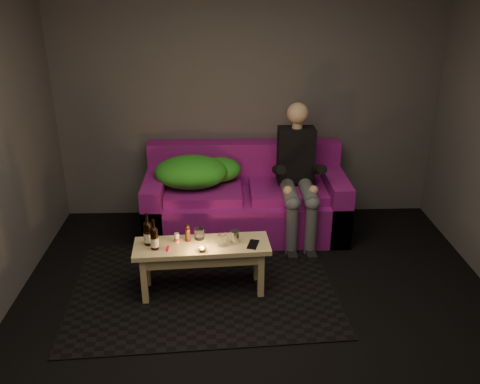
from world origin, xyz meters
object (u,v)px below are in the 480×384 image
(coffee_table, at_px, (202,253))
(steel_cup, at_px, (235,237))
(beer_bottle_a, at_px, (148,233))
(beer_bottle_b, at_px, (154,238))
(sofa, at_px, (245,201))
(person, at_px, (298,172))

(coffee_table, distance_m, steel_cup, 0.30)
(beer_bottle_a, distance_m, beer_bottle_b, 0.10)
(sofa, distance_m, coffee_table, 1.22)
(sofa, height_order, beer_bottle_b, sofa)
(person, relative_size, steel_cup, 12.94)
(sofa, relative_size, coffee_table, 1.79)
(sofa, bearing_deg, steel_cup, -96.96)
(coffee_table, height_order, beer_bottle_b, beer_bottle_b)
(steel_cup, bearing_deg, person, 56.18)
(steel_cup, bearing_deg, beer_bottle_a, -179.17)
(beer_bottle_b, relative_size, steel_cup, 2.52)
(beer_bottle_b, bearing_deg, sofa, 57.22)
(person, distance_m, steel_cup, 1.17)
(person, bearing_deg, beer_bottle_a, -144.23)
(coffee_table, xyz_separation_m, beer_bottle_a, (-0.43, 0.01, 0.18))
(sofa, xyz_separation_m, beer_bottle_b, (-0.78, -1.21, 0.24))
(coffee_table, bearing_deg, beer_bottle_b, -170.19)
(sofa, relative_size, steel_cup, 19.39)
(person, xyz_separation_m, steel_cup, (-0.64, -0.96, -0.19))
(coffee_table, bearing_deg, beer_bottle_a, 178.40)
(person, xyz_separation_m, beer_bottle_a, (-1.34, -0.97, -0.14))
(beer_bottle_a, bearing_deg, coffee_table, -1.60)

